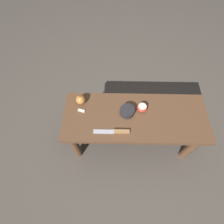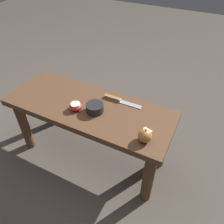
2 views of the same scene
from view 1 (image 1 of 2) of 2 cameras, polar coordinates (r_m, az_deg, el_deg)
The scene contains 7 objects.
ground_plane at distance 1.72m, azimuth 5.87°, elevation -8.89°, with size 8.00×8.00×0.00m, color #4C443D.
wooden_bench at distance 1.37m, azimuth 7.27°, elevation -3.16°, with size 1.07×0.41×0.47m.
knife at distance 1.22m, azimuth 1.55°, elevation -6.38°, with size 0.25×0.03×0.02m.
apple_whole at distance 1.33m, azimuth -10.20°, elevation 3.98°, with size 0.07×0.07×0.08m.
apple_cut at distance 1.31m, azimuth 9.79°, elevation 1.43°, with size 0.08×0.08×0.04m.
apple_slice_near_knife at distance 1.32m, azimuth -9.95°, elevation 0.48°, with size 0.05×0.03×0.01m.
bowl at distance 1.27m, azimuth 4.94°, elevation 0.23°, with size 0.11×0.11×0.05m.
Camera 1 is at (-0.16, -0.62, 1.59)m, focal length 28.00 mm.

